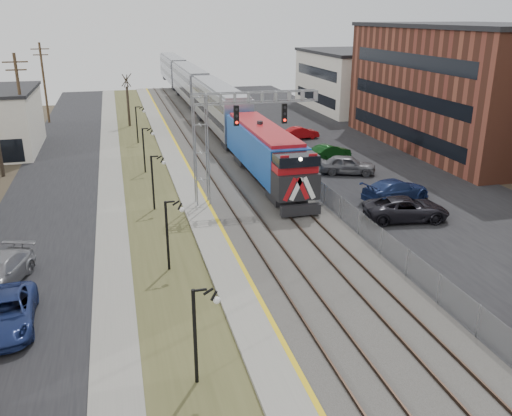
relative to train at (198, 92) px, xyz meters
name	(u,v)px	position (x,y,z in m)	size (l,w,h in m)	color
street_west	(53,189)	(-17.00, -32.97, -2.90)	(7.00, 120.00, 0.04)	black
sidewalk	(111,185)	(-12.50, -32.97, -2.88)	(2.00, 120.00, 0.08)	gray
grass_median	(148,182)	(-9.50, -32.97, -2.89)	(4.00, 120.00, 0.06)	#474826
platform	(184,178)	(-6.50, -32.97, -2.80)	(2.00, 120.00, 0.24)	gray
ballast_bed	(241,175)	(-1.50, -32.97, -2.82)	(8.00, 120.00, 0.20)	#595651
parking_lot	(367,166)	(10.50, -32.97, -2.90)	(16.00, 120.00, 0.04)	black
platform_edge	(194,176)	(-5.62, -32.97, -2.67)	(0.24, 120.00, 0.01)	gold
track_near	(218,174)	(-3.50, -32.97, -2.64)	(1.58, 120.00, 0.15)	#2D2119
track_far	(258,171)	(0.00, -32.97, -2.64)	(1.58, 120.00, 0.15)	#2D2119
train	(198,92)	(0.00, 0.00, 0.00)	(3.00, 85.85, 5.33)	#144BA9
signal_gantry	(224,129)	(-4.28, -39.98, 2.67)	(9.00, 1.07, 8.15)	gray
lampposts	(167,234)	(-9.50, -49.68, -0.92)	(0.14, 62.14, 4.00)	black
fence	(287,164)	(2.70, -32.97, -2.12)	(0.04, 120.00, 1.60)	gray
bare_trees	(39,146)	(-18.16, -29.06, -0.22)	(12.30, 42.30, 5.95)	#382D23
car_lot_c	(406,209)	(6.91, -46.33, -2.13)	(2.63, 5.71, 1.59)	black
car_lot_d	(396,190)	(8.23, -42.41, -2.12)	(2.25, 5.52, 1.60)	navy
car_lot_e	(347,165)	(7.63, -34.86, -2.09)	(1.95, 4.86, 1.66)	slate
car_lot_f	(329,153)	(7.87, -29.99, -2.17)	(1.58, 4.52, 1.49)	#0B370F
car_street_a	(6,314)	(-17.10, -54.03, -2.19)	(2.41, 5.23, 1.45)	navy
car_lot_g	(301,133)	(8.34, -20.36, -2.25)	(1.42, 4.06, 1.34)	#B40D11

